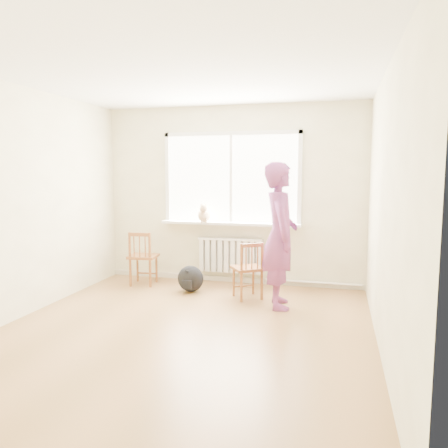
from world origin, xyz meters
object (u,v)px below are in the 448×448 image
Objects in this scene: chair_left at (142,258)px; backpack at (191,279)px; chair_right at (249,270)px; cat at (204,214)px; person at (280,235)px.

chair_left is 2.17× the size of backpack.
chair_right is 0.91m from backpack.
backpack is (-0.88, 0.14, -0.20)m from chair_right.
chair_left is at bearing -170.58° from cat.
backpack is at bearing 60.90° from person.
backpack is (-1.32, 0.37, -0.73)m from person.
person is (2.14, -0.54, 0.50)m from chair_left.
chair_left is at bearing 168.40° from backpack.
person is at bearing 160.04° from chair_left.
backpack is (-0.05, -0.51, -0.88)m from cat.
chair_right is at bearing 163.83° from chair_left.
chair_right is 2.06× the size of backpack.
chair_left is 1.82× the size of cat.
chair_left reaches higher than chair_right.
chair_right is at bearing 49.09° from person.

